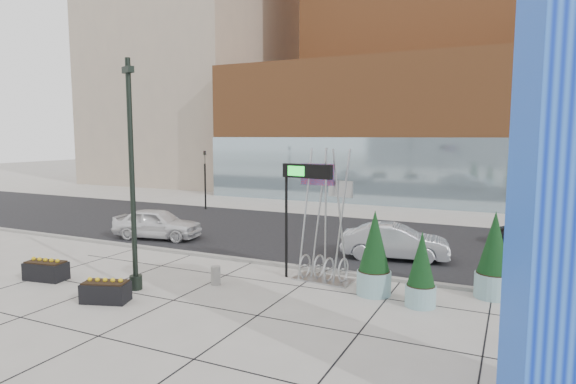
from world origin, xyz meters
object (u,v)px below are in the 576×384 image
at_px(public_art_sculpture, 324,246).
at_px(car_white_west, 157,224).
at_px(lamp_post, 133,198).
at_px(concrete_bollard, 216,275).
at_px(car_silver_mid, 395,242).
at_px(overhead_street_sign, 304,181).

relative_size(public_art_sculpture, car_white_west, 1.07).
bearing_deg(public_art_sculpture, car_white_west, 167.89).
xyz_separation_m(lamp_post, concrete_bollard, (2.12, 1.58, -2.78)).
bearing_deg(car_white_west, lamp_post, -155.37).
height_order(lamp_post, concrete_bollard, lamp_post).
bearing_deg(lamp_post, car_silver_mid, 48.01).
xyz_separation_m(lamp_post, overhead_street_sign, (4.64, 3.45, 0.45)).
xyz_separation_m(overhead_street_sign, car_white_west, (-9.38, 3.17, -2.81)).
bearing_deg(lamp_post, car_white_west, 125.54).
relative_size(public_art_sculpture, overhead_street_sign, 1.14).
height_order(lamp_post, overhead_street_sign, lamp_post).
height_order(concrete_bollard, car_white_west, car_white_west).
distance_m(public_art_sculpture, car_silver_mid, 4.37).
height_order(public_art_sculpture, overhead_street_sign, public_art_sculpture).
bearing_deg(concrete_bollard, overhead_street_sign, 36.63).
xyz_separation_m(concrete_bollard, car_white_west, (-6.86, 5.05, 0.43)).
xyz_separation_m(overhead_street_sign, car_silver_mid, (2.28, 4.23, -2.84)).
distance_m(public_art_sculpture, concrete_bollard, 3.93).
bearing_deg(lamp_post, concrete_bollard, 36.70).
height_order(public_art_sculpture, concrete_bollard, public_art_sculpture).
distance_m(overhead_street_sign, car_white_west, 10.29).
bearing_deg(overhead_street_sign, car_white_west, 170.76).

